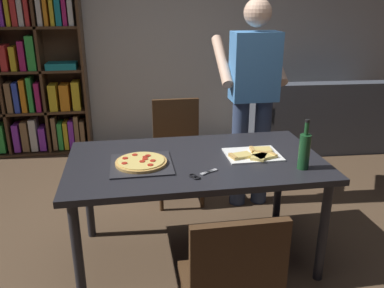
# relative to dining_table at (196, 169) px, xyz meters

# --- Properties ---
(ground_plane) EXTENTS (12.00, 12.00, 0.00)m
(ground_plane) POSITION_rel_dining_table_xyz_m (0.00, 0.00, -0.68)
(ground_plane) COLOR brown
(back_wall) EXTENTS (6.40, 0.10, 2.80)m
(back_wall) POSITION_rel_dining_table_xyz_m (0.00, 2.60, 0.72)
(back_wall) COLOR silver
(back_wall) RESTS_ON ground_plane
(dining_table) EXTENTS (1.67, 0.92, 0.75)m
(dining_table) POSITION_rel_dining_table_xyz_m (0.00, 0.00, 0.00)
(dining_table) COLOR #232328
(dining_table) RESTS_ON ground_plane
(chair_near_camera) EXTENTS (0.42, 0.42, 0.90)m
(chair_near_camera) POSITION_rel_dining_table_xyz_m (-0.00, -0.95, -0.16)
(chair_near_camera) COLOR #472D19
(chair_near_camera) RESTS_ON ground_plane
(chair_far_side) EXTENTS (0.42, 0.42, 0.90)m
(chair_far_side) POSITION_rel_dining_table_xyz_m (0.00, 0.95, -0.16)
(chair_far_side) COLOR #472D19
(chair_far_side) RESTS_ON ground_plane
(couch) EXTENTS (1.74, 0.94, 0.85)m
(couch) POSITION_rel_dining_table_xyz_m (1.90, 1.99, -0.37)
(couch) COLOR #4C515B
(couch) RESTS_ON ground_plane
(bookshelf) EXTENTS (1.40, 0.35, 1.95)m
(bookshelf) POSITION_rel_dining_table_xyz_m (-1.53, 2.37, 0.22)
(bookshelf) COLOR #513823
(bookshelf) RESTS_ON ground_plane
(person_serving_pizza) EXTENTS (0.55, 0.54, 1.75)m
(person_serving_pizza) POSITION_rel_dining_table_xyz_m (0.61, 0.73, 0.32)
(person_serving_pizza) COLOR #38476B
(person_serving_pizza) RESTS_ON ground_plane
(pepperoni_pizza_on_tray) EXTENTS (0.39, 0.39, 0.04)m
(pepperoni_pizza_on_tray) POSITION_rel_dining_table_xyz_m (-0.36, -0.05, 0.09)
(pepperoni_pizza_on_tray) COLOR #2D2D33
(pepperoni_pizza_on_tray) RESTS_ON dining_table
(pizza_slices_on_towel) EXTENTS (0.36, 0.29, 0.03)m
(pizza_slices_on_towel) POSITION_rel_dining_table_xyz_m (0.40, -0.02, 0.09)
(pizza_slices_on_towel) COLOR white
(pizza_slices_on_towel) RESTS_ON dining_table
(wine_bottle) EXTENTS (0.07, 0.07, 0.32)m
(wine_bottle) POSITION_rel_dining_table_xyz_m (0.63, -0.26, 0.19)
(wine_bottle) COLOR #194723
(wine_bottle) RESTS_ON dining_table
(kitchen_scissors) EXTENTS (0.19, 0.14, 0.01)m
(kitchen_scissors) POSITION_rel_dining_table_xyz_m (-0.02, -0.26, 0.08)
(kitchen_scissors) COLOR silver
(kitchen_scissors) RESTS_ON dining_table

